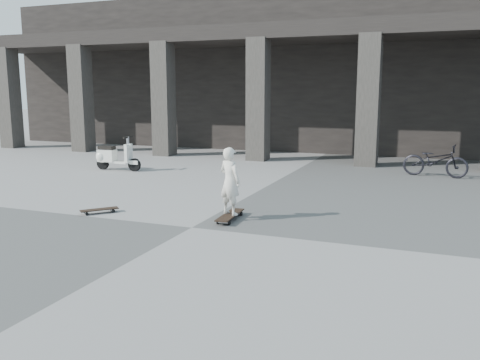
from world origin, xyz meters
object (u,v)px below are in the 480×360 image
(longboard, at_px, (230,215))
(skateboard_spare, at_px, (99,210))
(bicycle, at_px, (435,160))
(scooter, at_px, (111,156))
(child, at_px, (230,181))

(longboard, bearing_deg, skateboard_spare, 96.61)
(skateboard_spare, xyz_separation_m, bicycle, (5.91, 6.81, 0.38))
(longboard, distance_m, scooter, 6.91)
(longboard, xyz_separation_m, bicycle, (3.40, 6.35, 0.36))
(longboard, bearing_deg, scooter, 49.35)
(skateboard_spare, bearing_deg, child, -38.75)
(longboard, relative_size, scooter, 0.71)
(longboard, height_order, child, child)
(scooter, height_order, bicycle, scooter)
(skateboard_spare, distance_m, child, 2.63)
(bicycle, bearing_deg, scooter, 112.06)
(longboard, xyz_separation_m, child, (0.00, -0.00, 0.63))
(scooter, distance_m, bicycle, 9.18)
(skateboard_spare, relative_size, bicycle, 0.39)
(skateboard_spare, distance_m, scooter, 5.51)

